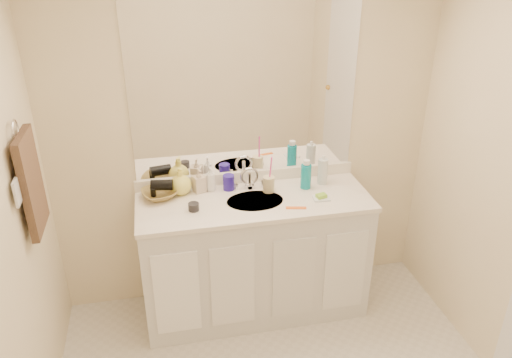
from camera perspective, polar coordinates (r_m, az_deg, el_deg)
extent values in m
cube|color=beige|center=(3.35, -1.16, 4.71)|extent=(2.60, 0.02, 2.40)
cube|color=silver|center=(3.48, -0.17, -8.92)|extent=(1.50, 0.55, 0.85)
cube|color=white|center=(3.24, -0.18, -2.55)|extent=(1.52, 0.57, 0.03)
cube|color=white|center=(3.45, -1.07, 0.28)|extent=(1.52, 0.03, 0.08)
cylinder|color=#B5A99E|center=(3.23, -0.11, -2.67)|extent=(0.37, 0.37, 0.02)
cylinder|color=silver|center=(3.35, -0.75, -0.22)|extent=(0.02, 0.02, 0.11)
cube|color=white|center=(3.23, -1.20, 10.63)|extent=(1.48, 0.01, 1.20)
cylinder|color=#251595|center=(3.34, -3.14, -0.38)|extent=(0.09, 0.09, 0.10)
cylinder|color=beige|center=(3.31, 1.47, -0.59)|extent=(0.09, 0.09, 0.11)
cylinder|color=#FF43AE|center=(3.27, 1.66, 0.95)|extent=(0.02, 0.04, 0.21)
cylinder|color=#0D8DA3|center=(3.36, 5.72, 0.29)|extent=(0.08, 0.08, 0.17)
cylinder|color=silver|center=(3.43, 7.63, 0.87)|extent=(0.08, 0.08, 0.18)
cube|color=white|center=(3.26, 7.46, -2.20)|extent=(0.11, 0.09, 0.01)
cube|color=#8DCE32|center=(3.25, 7.48, -1.92)|extent=(0.07, 0.06, 0.02)
cube|color=orange|center=(3.14, 4.60, -3.30)|extent=(0.13, 0.05, 0.01)
cylinder|color=black|center=(3.12, -7.14, -3.17)|extent=(0.08, 0.08, 0.05)
imported|color=white|center=(3.32, -5.21, 0.01)|extent=(0.08, 0.08, 0.17)
imported|color=beige|center=(3.32, -6.53, -0.14)|extent=(0.10, 0.10, 0.17)
imported|color=#F0E75D|center=(3.31, -8.63, -0.23)|extent=(0.19, 0.19, 0.18)
imported|color=olive|center=(3.30, -10.96, -1.68)|extent=(0.28, 0.28, 0.05)
cylinder|color=black|center=(3.28, -10.70, -0.68)|extent=(0.15, 0.09, 0.07)
torus|color=silver|center=(2.77, -25.81, 5.09)|extent=(0.01, 0.11, 0.11)
cube|color=#32241A|center=(2.87, -24.28, -0.43)|extent=(0.04, 0.32, 0.55)
cube|color=white|center=(2.68, -25.66, -1.39)|extent=(0.01, 0.08, 0.13)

